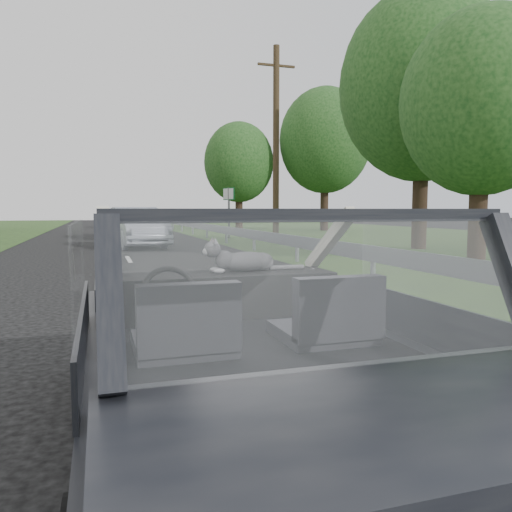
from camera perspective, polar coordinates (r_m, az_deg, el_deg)
ground at (r=3.20m, az=-1.15°, el=-21.41°), size 140.00×140.00×0.00m
subject_car at (r=2.95m, az=-1.18°, el=-8.73°), size 1.80×4.00×1.45m
dashboard at (r=3.52m, az=-4.06°, el=-4.37°), size 1.58×0.45×0.30m
driver_seat at (r=2.55m, az=-8.04°, el=-7.43°), size 0.50×0.72×0.42m
passenger_seat at (r=2.79m, az=8.47°, el=-6.33°), size 0.50×0.72×0.42m
steering_wheel at (r=3.15m, az=-9.93°, el=-4.29°), size 0.36×0.36×0.04m
cat at (r=3.56m, az=-1.21°, el=-0.48°), size 0.57×0.23×0.25m
guardrail at (r=13.76m, az=4.28°, el=1.72°), size 0.05×90.00×0.32m
other_car at (r=19.84m, az=-13.47°, el=3.24°), size 2.46×4.90×1.54m
highway_sign at (r=24.93m, az=-3.12°, el=4.90°), size 0.40×1.00×2.53m
utility_pole at (r=23.26m, az=2.31°, el=12.58°), size 0.34×0.34×8.77m
tree_0 at (r=15.46m, az=24.31°, el=12.02°), size 4.57×4.57×6.74m
tree_1 at (r=19.53m, az=18.46°, el=14.13°), size 7.19×7.19×9.04m
tree_2 at (r=34.43m, az=-1.96°, el=8.88°), size 6.02×6.02×7.17m
tree_3 at (r=34.91m, az=7.87°, el=10.65°), size 7.81×7.81×9.43m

